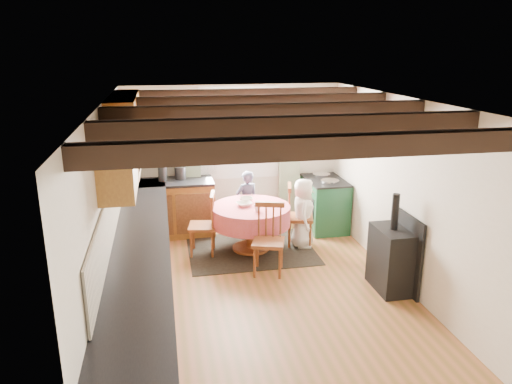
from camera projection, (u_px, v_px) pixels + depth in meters
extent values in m
cube|color=#AA663B|center=(269.00, 300.00, 5.98)|extent=(3.60, 5.50, 0.00)
cube|color=white|center=(270.00, 103.00, 5.29)|extent=(3.60, 5.50, 0.00)
cube|color=silver|center=(234.00, 157.00, 8.22)|extent=(3.60, 0.00, 2.40)
cube|color=silver|center=(365.00, 343.00, 3.05)|extent=(3.60, 0.00, 2.40)
cube|color=silver|center=(108.00, 217.00, 5.30)|extent=(0.00, 5.50, 2.40)
cube|color=silver|center=(412.00, 198.00, 5.97)|extent=(0.00, 5.50, 2.40)
cube|color=black|center=(332.00, 146.00, 3.44)|extent=(3.60, 0.16, 0.16)
cube|color=black|center=(295.00, 125.00, 4.38)|extent=(3.60, 0.16, 0.16)
cube|color=black|center=(270.00, 111.00, 5.32)|extent=(3.60, 0.16, 0.16)
cube|color=black|center=(253.00, 101.00, 6.26)|extent=(3.60, 0.16, 0.16)
cube|color=black|center=(240.00, 94.00, 7.20)|extent=(3.60, 0.16, 0.16)
cube|color=beige|center=(113.00, 209.00, 5.59)|extent=(0.02, 4.50, 0.55)
cube|color=beige|center=(174.00, 160.00, 8.02)|extent=(1.40, 0.02, 0.55)
cube|color=#A06E28|center=(141.00, 278.00, 5.58)|extent=(0.60, 5.30, 0.88)
cube|color=#A06E28|center=(174.00, 209.00, 7.96)|extent=(1.30, 0.60, 0.88)
cube|color=black|center=(140.00, 241.00, 5.45)|extent=(0.64, 5.30, 0.04)
cube|color=black|center=(172.00, 182.00, 7.81)|extent=(1.30, 0.64, 0.04)
cube|color=#A06E28|center=(126.00, 131.00, 6.25)|extent=(0.34, 1.80, 0.90)
cube|color=#A06E28|center=(117.00, 160.00, 4.85)|extent=(0.34, 0.90, 0.70)
cube|color=white|center=(239.00, 133.00, 8.11)|extent=(1.34, 0.03, 1.54)
cube|color=white|center=(239.00, 133.00, 8.12)|extent=(1.20, 0.01, 1.40)
cube|color=#8FAB7F|center=(190.00, 166.00, 8.02)|extent=(0.35, 0.10, 2.10)
cube|color=#8FAB7F|center=(289.00, 161.00, 8.33)|extent=(0.35, 0.10, 2.10)
cylinder|color=black|center=(240.00, 97.00, 7.86)|extent=(2.00, 0.03, 0.03)
cube|color=gold|center=(344.00, 128.00, 7.98)|extent=(0.04, 0.50, 0.60)
cylinder|color=silver|center=(295.00, 126.00, 8.25)|extent=(0.30, 0.02, 0.30)
cube|color=black|center=(251.00, 250.00, 7.43)|extent=(1.89, 1.47, 0.01)
imported|color=#363C52|center=(247.00, 203.00, 7.97)|extent=(0.45, 0.36, 1.07)
imported|color=white|center=(303.00, 213.00, 7.45)|extent=(0.46, 0.59, 1.08)
imported|color=silver|center=(244.00, 204.00, 7.24)|extent=(0.28, 0.28, 0.06)
imported|color=silver|center=(246.00, 200.00, 7.43)|extent=(0.29, 0.29, 0.07)
imported|color=silver|center=(257.00, 208.00, 7.00)|extent=(0.15, 0.15, 0.10)
cylinder|color=#262628|center=(163.00, 174.00, 7.76)|extent=(0.15, 0.15, 0.25)
cylinder|color=#262628|center=(180.00, 173.00, 7.89)|extent=(0.18, 0.18, 0.20)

